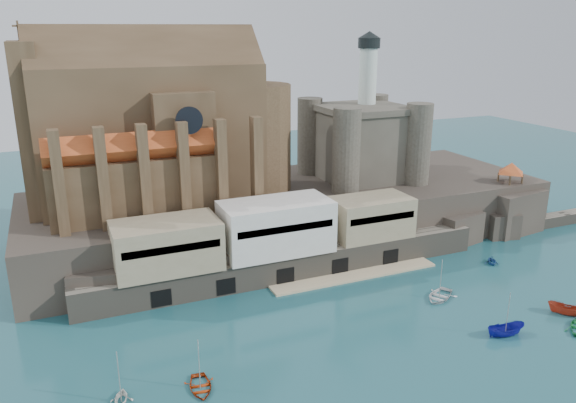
% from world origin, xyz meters
% --- Properties ---
extents(ground, '(300.00, 300.00, 0.00)m').
position_xyz_m(ground, '(0.00, 0.00, 0.00)').
color(ground, '#194B54').
rests_on(ground, ground).
extents(promontory, '(100.00, 36.00, 10.00)m').
position_xyz_m(promontory, '(-0.19, 39.37, 4.92)').
color(promontory, '#2B2520').
rests_on(promontory, ground).
extents(quay, '(70.00, 12.00, 13.05)m').
position_xyz_m(quay, '(-10.19, 23.07, 6.07)').
color(quay, '#6E6658').
rests_on(quay, ground).
extents(church, '(47.00, 25.93, 30.51)m').
position_xyz_m(church, '(-24.13, 41.85, 22.13)').
color(church, '#483522').
rests_on(church, promontory).
extents(castle_keep, '(21.20, 21.20, 29.30)m').
position_xyz_m(castle_keep, '(16.08, 41.08, 18.31)').
color(castle_keep, '#444036').
rests_on(castle_keep, promontory).
extents(rock_outcrop, '(14.50, 10.50, 8.70)m').
position_xyz_m(rock_outcrop, '(42.00, 25.84, 4.02)').
color(rock_outcrop, '#2B2520').
rests_on(rock_outcrop, ground).
extents(pavilion, '(6.40, 6.40, 5.40)m').
position_xyz_m(pavilion, '(42.00, 26.00, 12.73)').
color(pavilion, '#483522').
rests_on(pavilion, rock_outcrop).
extents(boat_0, '(3.91, 1.57, 5.32)m').
position_xyz_m(boat_0, '(-29.74, -1.89, 0.00)').
color(boat_0, '#A62E07').
rests_on(boat_0, ground).
extents(boat_2, '(2.40, 2.35, 5.42)m').
position_xyz_m(boat_2, '(11.33, -6.67, 0.00)').
color(boat_2, '#161897').
rests_on(boat_2, ground).
extents(boat_4, '(3.34, 2.51, 3.44)m').
position_xyz_m(boat_4, '(-38.46, -0.79, 0.00)').
color(boat_4, white).
rests_on(boat_4, ground).
extents(boat_5, '(2.79, 2.79, 5.18)m').
position_xyz_m(boat_5, '(23.78, -5.63, 0.00)').
color(boat_5, '#A5331B').
rests_on(boat_5, ground).
extents(boat_6, '(3.45, 4.53, 6.31)m').
position_xyz_m(boat_6, '(10.04, 5.86, 0.00)').
color(boat_6, silver).
rests_on(boat_6, ground).
extents(boat_7, '(3.33, 2.89, 3.30)m').
position_xyz_m(boat_7, '(26.96, 13.07, 0.00)').
color(boat_7, '#245192').
rests_on(boat_7, ground).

